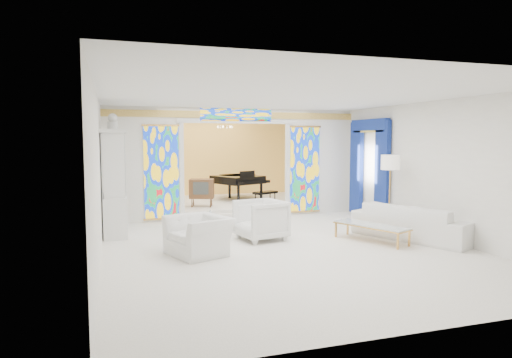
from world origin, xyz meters
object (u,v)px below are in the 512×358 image
object	(u,v)px
coffee_table	(371,226)
grand_piano	(239,179)
china_cabinet	(114,183)
sofa	(413,222)
armchair_left	(199,236)
tv_console	(202,189)
armchair_right	(261,220)

from	to	relation	value
coffee_table	grand_piano	world-z (taller)	grand_piano
coffee_table	grand_piano	xyz separation A→B (m)	(-1.19, 6.14, 0.50)
china_cabinet	coffee_table	size ratio (longest dim) A/B	1.59
grand_piano	sofa	bearing A→B (deg)	-94.81
armchair_left	grand_piano	bearing A→B (deg)	136.95
armchair_left	coffee_table	size ratio (longest dim) A/B	0.65
armchair_left	tv_console	world-z (taller)	tv_console
china_cabinet	tv_console	size ratio (longest dim) A/B	3.35
china_cabinet	armchair_right	world-z (taller)	china_cabinet
armchair_left	tv_console	distance (m)	4.98
armchair_right	grand_piano	bearing A→B (deg)	157.96
armchair_left	grand_piano	world-z (taller)	grand_piano
china_cabinet	coffee_table	bearing A→B (deg)	-25.24
armchair_right	tv_console	distance (m)	4.06
grand_piano	china_cabinet	bearing A→B (deg)	-161.24
china_cabinet	coffee_table	distance (m)	5.75
sofa	armchair_left	bearing A→B (deg)	64.93
sofa	grand_piano	xyz separation A→B (m)	(-2.21, 6.19, 0.46)
china_cabinet	armchair_left	xyz separation A→B (m)	(1.47, -2.39, -0.81)
sofa	tv_console	xyz separation A→B (m)	(-3.70, 4.94, 0.33)
sofa	grand_piano	world-z (taller)	grand_piano
armchair_right	grand_piano	size ratio (longest dim) A/B	0.35
sofa	tv_console	distance (m)	6.18
tv_console	grand_piano	bearing A→B (deg)	57.33
sofa	china_cabinet	bearing A→B (deg)	44.08
china_cabinet	armchair_left	bearing A→B (deg)	-58.40
coffee_table	armchair_right	bearing A→B (deg)	157.90
armchair_left	coffee_table	distance (m)	3.67
tv_console	coffee_table	bearing A→B (deg)	-44.10
grand_piano	tv_console	world-z (taller)	grand_piano
armchair_left	grand_piano	distance (m)	6.61
coffee_table	tv_console	xyz separation A→B (m)	(-2.67, 4.90, 0.37)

